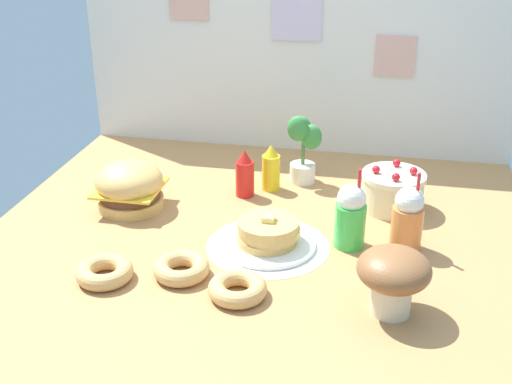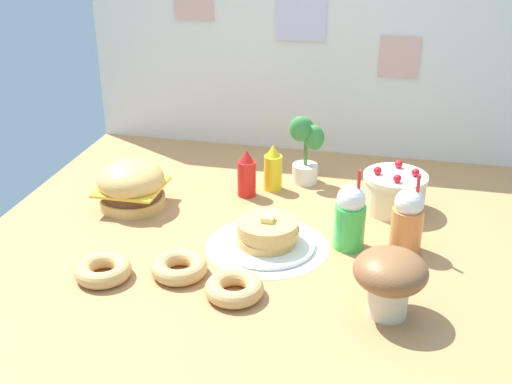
% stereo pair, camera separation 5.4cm
% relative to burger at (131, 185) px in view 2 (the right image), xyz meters
% --- Properties ---
extents(ground_plane, '(2.18, 2.09, 0.02)m').
position_rel_burger_xyz_m(ground_plane, '(0.59, -0.21, -0.11)').
color(ground_plane, '#B27F4C').
extents(back_wall, '(2.18, 0.04, 1.04)m').
position_rel_burger_xyz_m(back_wall, '(0.59, 0.84, 0.42)').
color(back_wall, silver).
rests_on(back_wall, ground_plane).
extents(doily_mat, '(0.48, 0.48, 0.00)m').
position_rel_burger_xyz_m(doily_mat, '(0.64, -0.22, -0.10)').
color(doily_mat, white).
rests_on(doily_mat, ground_plane).
extents(burger, '(0.29, 0.29, 0.21)m').
position_rel_burger_xyz_m(burger, '(0.00, 0.00, 0.00)').
color(burger, '#DBA859').
rests_on(burger, ground_plane).
extents(pancake_stack, '(0.37, 0.37, 0.13)m').
position_rel_burger_xyz_m(pancake_stack, '(0.64, -0.22, -0.05)').
color(pancake_stack, white).
rests_on(pancake_stack, doily_mat).
extents(layer_cake, '(0.27, 0.27, 0.20)m').
position_rel_burger_xyz_m(layer_cake, '(1.10, 0.22, -0.01)').
color(layer_cake, beige).
rests_on(layer_cake, ground_plane).
extents(ketchup_bottle, '(0.08, 0.08, 0.22)m').
position_rel_burger_xyz_m(ketchup_bottle, '(0.46, 0.22, 0.00)').
color(ketchup_bottle, red).
rests_on(ketchup_bottle, ground_plane).
extents(mustard_bottle, '(0.08, 0.08, 0.22)m').
position_rel_burger_xyz_m(mustard_bottle, '(0.56, 0.31, 0.00)').
color(mustard_bottle, yellow).
rests_on(mustard_bottle, ground_plane).
extents(cream_soda_cup, '(0.12, 0.12, 0.33)m').
position_rel_burger_xyz_m(cream_soda_cup, '(0.95, -0.15, 0.03)').
color(cream_soda_cup, green).
rests_on(cream_soda_cup, ground_plane).
extents(orange_float_cup, '(0.12, 0.12, 0.33)m').
position_rel_burger_xyz_m(orange_float_cup, '(1.16, -0.13, 0.03)').
color(orange_float_cup, orange).
rests_on(orange_float_cup, ground_plane).
extents(donut_pink_glaze, '(0.20, 0.20, 0.06)m').
position_rel_burger_xyz_m(donut_pink_glaze, '(0.12, -0.56, -0.07)').
color(donut_pink_glaze, tan).
rests_on(donut_pink_glaze, ground_plane).
extents(donut_chocolate, '(0.20, 0.20, 0.06)m').
position_rel_burger_xyz_m(donut_chocolate, '(0.38, -0.48, -0.07)').
color(donut_chocolate, tan).
rests_on(donut_chocolate, ground_plane).
extents(donut_vanilla, '(0.20, 0.20, 0.06)m').
position_rel_burger_xyz_m(donut_vanilla, '(0.60, -0.57, -0.07)').
color(donut_vanilla, tan).
rests_on(donut_vanilla, ground_plane).
extents(potted_plant, '(0.16, 0.13, 0.33)m').
position_rel_burger_xyz_m(potted_plant, '(0.69, 0.42, 0.08)').
color(potted_plant, white).
rests_on(potted_plant, ground_plane).
extents(mushroom_stool, '(0.24, 0.24, 0.23)m').
position_rel_burger_xyz_m(mushroom_stool, '(1.11, -0.56, 0.04)').
color(mushroom_stool, beige).
rests_on(mushroom_stool, ground_plane).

